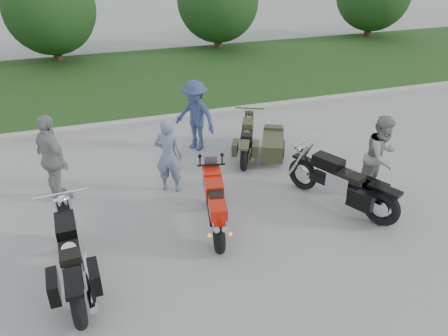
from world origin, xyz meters
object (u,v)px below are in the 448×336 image
object	(u,v)px
sportbike_red	(215,204)
person_stripe	(169,156)
person_grey	(381,157)
person_back	(52,159)
cruiser_sidecar	(262,144)
person_denim	(195,116)
cruiser_right	(345,186)
cruiser_left	(72,261)

from	to	relation	value
sportbike_red	person_stripe	size ratio (longest dim) A/B	1.20
person_grey	person_back	size ratio (longest dim) A/B	0.95
cruiser_sidecar	person_back	size ratio (longest dim) A/B	1.06
cruiser_sidecar	person_denim	xyz separation A→B (m)	(-1.41, 1.01, 0.52)
person_back	person_grey	bearing A→B (deg)	-136.21
cruiser_right	person_grey	world-z (taller)	person_grey
person_stripe	person_grey	distance (m)	4.41
sportbike_red	person_denim	world-z (taller)	person_denim
cruiser_sidecar	person_back	distance (m)	4.81
cruiser_left	cruiser_right	xyz separation A→B (m)	(5.25, 0.66, 0.00)
person_grey	person_back	xyz separation A→B (m)	(-6.44, 1.90, 0.05)
person_grey	cruiser_sidecar	bearing A→B (deg)	105.46
sportbike_red	person_back	distance (m)	3.49
person_grey	person_denim	distance (m)	4.54
cruiser_right	person_stripe	bearing A→B (deg)	124.66
person_stripe	person_denim	size ratio (longest dim) A/B	0.92
person_denim	person_grey	bearing A→B (deg)	5.82
person_stripe	person_grey	xyz separation A→B (m)	(4.14, -1.53, 0.06)
person_back	person_stripe	bearing A→B (deg)	-128.86
person_grey	person_back	bearing A→B (deg)	143.02
person_denim	person_back	bearing A→B (deg)	-104.17
person_stripe	cruiser_sidecar	bearing A→B (deg)	-134.24
person_denim	cruiser_sidecar	bearing A→B (deg)	17.31
cruiser_left	person_grey	bearing A→B (deg)	4.84
cruiser_left	cruiser_right	distance (m)	5.29
cruiser_right	person_stripe	xyz separation A→B (m)	(-3.20, 1.76, 0.33)
person_denim	cruiser_left	bearing A→B (deg)	-73.42
cruiser_sidecar	person_stripe	world-z (taller)	person_stripe
cruiser_left	person_grey	distance (m)	6.25
cruiser_left	person_grey	xyz separation A→B (m)	(6.18, 0.89, 0.39)
person_grey	person_denim	size ratio (longest dim) A/B	0.98
cruiser_left	person_back	xyz separation A→B (m)	(-0.26, 2.79, 0.44)
cruiser_right	person_denim	world-z (taller)	person_denim
sportbike_red	person_stripe	world-z (taller)	person_stripe
sportbike_red	person_grey	bearing A→B (deg)	13.18
person_stripe	person_back	bearing A→B (deg)	19.10
cruiser_sidecar	person_stripe	xyz separation A→B (m)	(-2.46, -0.78, 0.45)
sportbike_red	cruiser_sidecar	world-z (taller)	sportbike_red
cruiser_right	person_back	size ratio (longest dim) A/B	1.26
person_grey	person_denim	world-z (taller)	person_denim
cruiser_right	person_denim	distance (m)	4.18
person_back	cruiser_right	bearing A→B (deg)	-140.95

